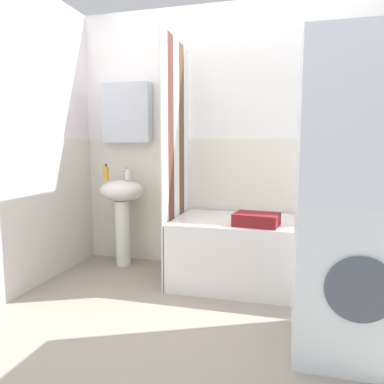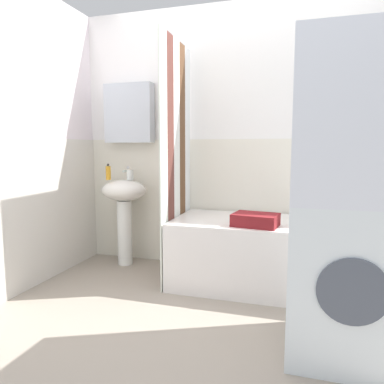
% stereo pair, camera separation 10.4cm
% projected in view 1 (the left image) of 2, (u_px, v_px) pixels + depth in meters
% --- Properties ---
extents(ground_plane, '(4.80, 5.60, 0.04)m').
position_uv_depth(ground_plane, '(214.00, 334.00, 2.23)').
color(ground_plane, gray).
extents(wall_back_tiled, '(3.60, 0.18, 2.40)m').
position_uv_depth(wall_back_tiled, '(235.00, 146.00, 3.32)').
color(wall_back_tiled, white).
rests_on(wall_back_tiled, ground_plane).
extents(wall_left_tiled, '(0.07, 1.81, 2.40)m').
position_uv_depth(wall_left_tiled, '(26.00, 148.00, 2.82)').
color(wall_left_tiled, white).
rests_on(wall_left_tiled, ground_plane).
extents(sink, '(0.44, 0.34, 0.82)m').
position_uv_depth(sink, '(122.00, 203.00, 3.42)').
color(sink, white).
rests_on(sink, ground_plane).
extents(faucet, '(0.03, 0.12, 0.12)m').
position_uv_depth(faucet, '(125.00, 173.00, 3.46)').
color(faucet, silver).
rests_on(faucet, sink).
extents(soap_dispenser, '(0.05, 0.05, 0.15)m').
position_uv_depth(soap_dispenser, '(106.00, 173.00, 3.38)').
color(soap_dispenser, gold).
rests_on(soap_dispenser, sink).
extents(toothbrush_cup, '(0.06, 0.06, 0.10)m').
position_uv_depth(toothbrush_cup, '(128.00, 175.00, 3.36)').
color(toothbrush_cup, silver).
rests_on(toothbrush_cup, sink).
extents(bathtub, '(1.54, 0.75, 0.54)m').
position_uv_depth(bathtub, '(269.00, 253.00, 2.93)').
color(bathtub, white).
rests_on(bathtub, ground_plane).
extents(shower_curtain, '(0.01, 0.75, 2.00)m').
position_uv_depth(shower_curtain, '(176.00, 162.00, 3.04)').
color(shower_curtain, white).
rests_on(shower_curtain, ground_plane).
extents(body_wash_bottle, '(0.06, 0.06, 0.23)m').
position_uv_depth(body_wash_bottle, '(355.00, 205.00, 2.98)').
color(body_wash_bottle, white).
rests_on(body_wash_bottle, bathtub).
extents(conditioner_bottle, '(0.05, 0.05, 0.18)m').
position_uv_depth(conditioner_bottle, '(340.00, 208.00, 3.03)').
color(conditioner_bottle, gold).
rests_on(conditioner_bottle, bathtub).
extents(towel_folded, '(0.36, 0.28, 0.09)m').
position_uv_depth(towel_folded, '(257.00, 219.00, 2.72)').
color(towel_folded, maroon).
rests_on(towel_folded, bathtub).
extents(washer_dryer_stack, '(0.59, 0.58, 1.68)m').
position_uv_depth(washer_dryer_stack, '(354.00, 201.00, 1.92)').
color(washer_dryer_stack, white).
rests_on(washer_dryer_stack, ground_plane).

